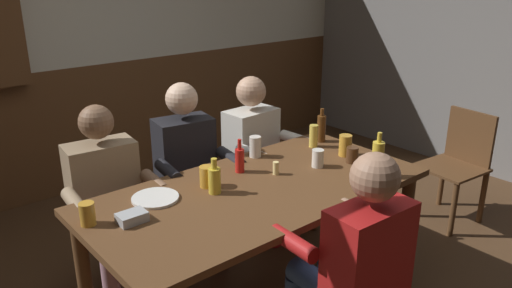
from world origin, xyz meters
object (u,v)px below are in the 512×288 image
at_px(pint_glass_2, 207,177).
at_px(pint_glass_6, 318,158).
at_px(person_0, 107,192).
at_px(pint_glass_1, 87,214).
at_px(pint_glass_4, 345,145).
at_px(plate_0, 155,198).
at_px(bottle_0, 378,159).
at_px(person_3, 355,254).
at_px(condiment_caddy, 132,217).
at_px(pint_glass_3, 314,136).
at_px(pint_glass_5, 352,155).
at_px(bottle_3, 321,128).
at_px(dining_table, 258,202).
at_px(person_1, 189,165).
at_px(table_candle, 276,168).
at_px(bottle_2, 215,179).
at_px(person_2, 258,148).
at_px(bottle_1, 240,160).
at_px(pint_glass_0, 255,147).
at_px(chair_empty_near_left, 458,163).

xyz_separation_m(pint_glass_2, pint_glass_6, (0.70, -0.20, -0.00)).
distance_m(person_0, pint_glass_2, 0.66).
bearing_deg(pint_glass_1, pint_glass_4, -6.46).
bearing_deg(plate_0, bottle_0, -26.48).
xyz_separation_m(pint_glass_1, pint_glass_2, (0.70, -0.01, 0.00)).
distance_m(person_3, condiment_caddy, 1.09).
distance_m(person_3, pint_glass_6, 0.86).
xyz_separation_m(pint_glass_3, pint_glass_4, (0.04, -0.25, -0.01)).
bearing_deg(pint_glass_5, bottle_3, 70.29).
bearing_deg(pint_glass_2, dining_table, -42.62).
height_order(person_1, bottle_0, person_1).
height_order(table_candle, bottle_2, bottle_2).
xyz_separation_m(dining_table, person_1, (-0.01, 0.71, 0.01)).
bearing_deg(person_3, pint_glass_2, 106.66).
xyz_separation_m(person_2, pint_glass_1, (-1.50, -0.50, 0.16)).
distance_m(bottle_0, pint_glass_2, 1.01).
bearing_deg(bottle_1, pint_glass_4, -18.15).
height_order(pint_glass_5, pint_glass_6, pint_glass_6).
xyz_separation_m(plate_0, pint_glass_6, (1.01, -0.24, 0.05)).
distance_m(plate_0, pint_glass_0, 0.83).
height_order(person_2, bottle_1, person_2).
distance_m(person_1, person_2, 0.60).
relative_size(pint_glass_4, pint_glass_5, 1.37).
relative_size(dining_table, pint_glass_0, 14.17).
relative_size(person_3, plate_0, 4.74).
xyz_separation_m(condiment_caddy, pint_glass_0, (1.03, 0.29, 0.04)).
bearing_deg(bottle_1, pint_glass_1, -177.59).
bearing_deg(pint_glass_6, bottle_1, 149.62).
bearing_deg(person_3, chair_empty_near_left, 18.04).
distance_m(chair_empty_near_left, pint_glass_0, 1.76).
xyz_separation_m(person_3, pint_glass_6, (0.48, 0.70, 0.15)).
xyz_separation_m(person_1, bottle_2, (-0.22, -0.61, 0.16)).
height_order(person_3, bottle_3, person_3).
distance_m(person_3, pint_glass_4, 1.06).
xyz_separation_m(bottle_3, pint_glass_6, (-0.36, -0.31, -0.04)).
bearing_deg(pint_glass_2, bottle_3, 5.85).
relative_size(bottle_0, bottle_1, 1.32).
height_order(pint_glass_0, pint_glass_5, pint_glass_0).
xyz_separation_m(person_1, person_3, (0.01, -1.42, -0.02)).
height_order(person_3, bottle_1, person_3).
bearing_deg(plate_0, table_candle, -12.80).
relative_size(person_3, table_candle, 15.01).
bearing_deg(condiment_caddy, person_2, 24.76).
xyz_separation_m(person_1, bottle_0, (0.64, -1.05, 0.20)).
bearing_deg(bottle_2, condiment_caddy, -178.97).
bearing_deg(chair_empty_near_left, dining_table, 90.00).
bearing_deg(person_3, pint_glass_6, 58.64).
bearing_deg(condiment_caddy, person_3, -47.05).
bearing_deg(person_3, bottle_1, 89.69).
height_order(person_3, pint_glass_3, person_3).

